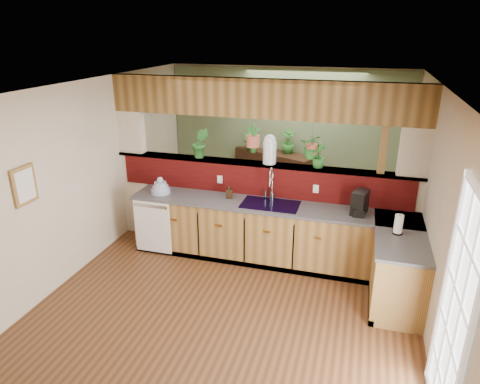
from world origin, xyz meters
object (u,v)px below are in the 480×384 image
(dish_stack, at_px, (161,188))
(paper_towel, at_px, (398,225))
(shelving_console, at_px, (274,178))
(faucet, at_px, (271,183))
(coffee_maker, at_px, (360,204))
(glass_jar, at_px, (270,149))
(soap_dispenser, at_px, (229,191))

(dish_stack, relative_size, paper_towel, 1.11)
(paper_towel, distance_m, shelving_console, 3.51)
(faucet, distance_m, coffee_maker, 1.26)
(coffee_maker, bearing_deg, glass_jar, 179.30)
(faucet, relative_size, paper_towel, 1.91)
(glass_jar, bearing_deg, faucet, -69.42)
(glass_jar, bearing_deg, dish_stack, -165.88)
(dish_stack, relative_size, shelving_console, 0.18)
(soap_dispenser, bearing_deg, shelving_console, 84.52)
(soap_dispenser, distance_m, shelving_console, 2.26)
(soap_dispenser, relative_size, coffee_maker, 0.63)
(paper_towel, bearing_deg, glass_jar, 154.82)
(dish_stack, height_order, glass_jar, glass_jar)
(soap_dispenser, relative_size, paper_towel, 0.77)
(shelving_console, bearing_deg, glass_jar, -57.56)
(faucet, bearing_deg, shelving_console, 100.70)
(dish_stack, relative_size, glass_jar, 0.68)
(faucet, distance_m, glass_jar, 0.50)
(dish_stack, bearing_deg, soap_dispenser, 5.62)
(soap_dispenser, height_order, glass_jar, glass_jar)
(coffee_maker, relative_size, shelving_console, 0.20)
(dish_stack, bearing_deg, faucet, 6.02)
(faucet, xyz_separation_m, dish_stack, (-1.67, -0.18, -0.19))
(faucet, bearing_deg, soap_dispenser, -173.28)
(soap_dispenser, bearing_deg, coffee_maker, -2.33)
(coffee_maker, bearing_deg, dish_stack, -164.56)
(paper_towel, relative_size, shelving_console, 0.17)
(glass_jar, relative_size, shelving_console, 0.27)
(glass_jar, height_order, shelving_console, glass_jar)
(faucet, xyz_separation_m, glass_jar, (-0.08, 0.22, 0.44))
(coffee_maker, height_order, shelving_console, coffee_maker)
(dish_stack, bearing_deg, coffee_maker, 0.56)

